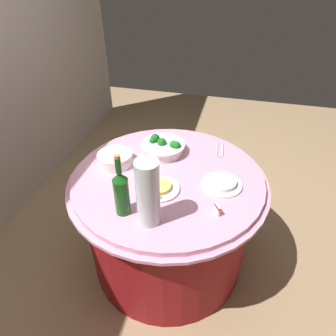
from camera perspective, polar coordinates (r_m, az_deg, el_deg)
ground_plane at (r=2.24m, az=0.00°, el=-16.55°), size 6.00×6.00×0.00m
buffet_table at (r=1.95m, az=0.00°, el=-9.87°), size 1.16×1.16×0.74m
broccoli_bowl at (r=1.88m, az=-0.90°, el=4.08°), size 0.28×0.28×0.11m
plate_stack at (r=1.81m, az=-10.14°, el=1.79°), size 0.21×0.21×0.07m
wine_bottle at (r=1.41m, az=-8.97°, el=-4.54°), size 0.07×0.07×0.34m
decorative_fruit_vase at (r=1.34m, az=-3.78°, el=-5.45°), size 0.11×0.11×0.34m
serving_tongs at (r=1.94m, az=9.97°, el=3.35°), size 0.17×0.06×0.01m
food_plate_noodles at (r=1.60m, az=-1.70°, el=-3.84°), size 0.22×0.22×0.03m
food_plate_rice at (r=1.65m, az=10.35°, el=-2.93°), size 0.22×0.22×0.04m
label_placard_front at (r=1.47m, az=9.43°, el=-7.77°), size 0.05×0.03×0.05m
label_placard_mid at (r=1.71m, az=-5.80°, el=-0.16°), size 0.05×0.02×0.05m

